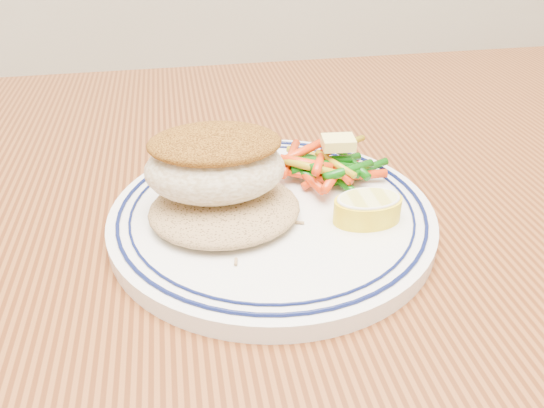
{
  "coord_description": "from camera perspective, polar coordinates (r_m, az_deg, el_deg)",
  "views": [
    {
      "loc": [
        -0.06,
        -0.34,
        1.0
      ],
      "look_at": [
        0.01,
        0.02,
        0.77
      ],
      "focal_mm": 35.0,
      "sensor_mm": 36.0,
      "label": 1
    }
  ],
  "objects": [
    {
      "name": "vegetable_pile",
      "position": [
        0.47,
        5.86,
        4.1
      ],
      "size": [
        0.11,
        0.1,
        0.03
      ],
      "color": "#0D530A",
      "rests_on": "plate"
    },
    {
      "name": "dining_table",
      "position": [
        0.48,
        -0.25,
        -13.03
      ],
      "size": [
        1.5,
        0.9,
        0.75
      ],
      "color": "#522710",
      "rests_on": "ground"
    },
    {
      "name": "plate",
      "position": [
        0.43,
        0.0,
        -1.18
      ],
      "size": [
        0.26,
        0.26,
        0.02
      ],
      "color": "white",
      "rests_on": "dining_table"
    },
    {
      "name": "butter_pat",
      "position": [
        0.46,
        7.14,
        6.57
      ],
      "size": [
        0.03,
        0.02,
        0.01
      ],
      "primitive_type": "cube",
      "rotation": [
        0.0,
        0.0,
        -0.1
      ],
      "color": "#FDF07B",
      "rests_on": "vegetable_pile"
    },
    {
      "name": "fish_fillet",
      "position": [
        0.41,
        -6.16,
        4.48
      ],
      "size": [
        0.11,
        0.09,
        0.05
      ],
      "color": "beige",
      "rests_on": "rice_pilaf"
    },
    {
      "name": "rice_pilaf",
      "position": [
        0.41,
        -5.13,
        -0.16
      ],
      "size": [
        0.12,
        0.1,
        0.02
      ],
      "primitive_type": "ellipsoid",
      "color": "#97774B",
      "rests_on": "plate"
    },
    {
      "name": "lemon_wedge",
      "position": [
        0.42,
        10.25,
        -0.37
      ],
      "size": [
        0.05,
        0.05,
        0.02
      ],
      "color": "yellow",
      "rests_on": "plate"
    }
  ]
}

